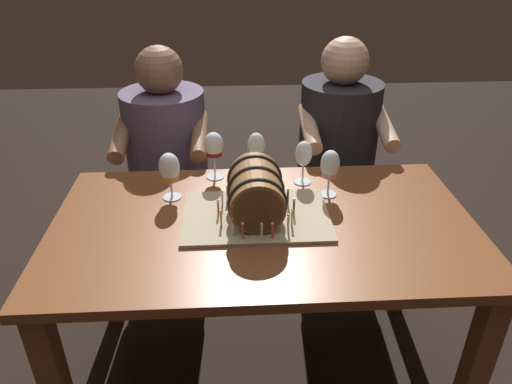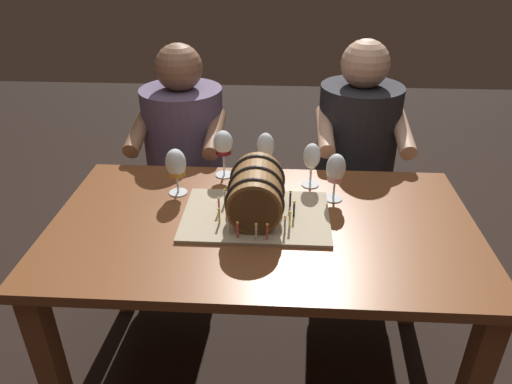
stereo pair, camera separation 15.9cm
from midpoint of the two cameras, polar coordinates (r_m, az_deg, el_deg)
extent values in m
plane|color=black|center=(2.11, -1.55, -20.67)|extent=(8.00, 8.00, 0.00)
cube|color=brown|center=(1.63, -1.89, -4.16)|extent=(1.43, 0.81, 0.03)
cube|color=brown|center=(1.76, 22.04, -19.60)|extent=(0.07, 0.07, 0.70)
cube|color=brown|center=(2.21, -19.39, -7.50)|extent=(0.07, 0.07, 0.70)
cube|color=brown|center=(2.23, 15.25, -6.50)|extent=(0.07, 0.07, 0.70)
cube|color=tan|center=(1.64, -2.78, -2.95)|extent=(0.50, 0.34, 0.01)
cylinder|color=brown|center=(1.59, -2.86, -0.05)|extent=(0.18, 0.25, 0.18)
cylinder|color=#4F371E|center=(1.48, -2.80, -2.45)|extent=(0.16, 0.00, 0.16)
cylinder|color=#4F371E|center=(1.70, -2.92, 2.04)|extent=(0.16, 0.00, 0.16)
torus|color=black|center=(1.52, -2.82, -1.62)|extent=(0.19, 0.01, 0.19)
torus|color=black|center=(1.59, -2.86, -0.05)|extent=(0.19, 0.01, 0.19)
torus|color=black|center=(1.66, -2.90, 1.38)|extent=(0.19, 0.01, 0.19)
cylinder|color=black|center=(1.62, 1.75, -1.97)|extent=(0.01, 0.01, 0.05)
sphere|color=#F9C64C|center=(1.61, 1.76, -1.03)|extent=(0.01, 0.01, 0.01)
cylinder|color=black|center=(1.68, 1.13, -0.73)|extent=(0.01, 0.01, 0.05)
sphere|color=#F9C64C|center=(1.67, 1.14, 0.20)|extent=(0.01, 0.01, 0.01)
cylinder|color=silver|center=(1.72, 0.16, 0.08)|extent=(0.01, 0.01, 0.06)
sphere|color=#F9C64C|center=(1.70, 0.17, 1.10)|extent=(0.01, 0.01, 0.01)
cylinder|color=black|center=(1.74, -1.08, 0.37)|extent=(0.01, 0.01, 0.05)
sphere|color=#F9C64C|center=(1.73, -1.08, 1.21)|extent=(0.01, 0.01, 0.01)
cylinder|color=black|center=(1.76, -2.89, 0.54)|extent=(0.01, 0.01, 0.05)
sphere|color=#F9C64C|center=(1.74, -2.92, 1.37)|extent=(0.01, 0.01, 0.01)
cylinder|color=silver|center=(1.75, -4.21, 0.46)|extent=(0.01, 0.01, 0.05)
sphere|color=#F9C64C|center=(1.73, -4.25, 1.37)|extent=(0.01, 0.01, 0.01)
cylinder|color=#EAD666|center=(1.71, -6.10, -0.29)|extent=(0.01, 0.01, 0.05)
sphere|color=#F9C64C|center=(1.70, -6.16, 0.66)|extent=(0.01, 0.01, 0.01)
cylinder|color=silver|center=(1.69, -6.75, -0.92)|extent=(0.01, 0.01, 0.05)
sphere|color=#F9C64C|center=(1.67, -6.80, -0.05)|extent=(0.01, 0.01, 0.01)
cylinder|color=#D64C47|center=(1.64, -7.31, -2.00)|extent=(0.01, 0.01, 0.05)
sphere|color=#F9C64C|center=(1.62, -7.37, -1.14)|extent=(0.01, 0.01, 0.01)
cylinder|color=#EAD666|center=(1.57, -7.08, -3.34)|extent=(0.01, 0.01, 0.05)
sphere|color=#F9C64C|center=(1.56, -7.15, -2.43)|extent=(0.01, 0.01, 0.01)
cylinder|color=silver|center=(1.52, -5.79, -4.35)|extent=(0.01, 0.01, 0.06)
sphere|color=#F9C64C|center=(1.50, -5.86, -3.25)|extent=(0.01, 0.01, 0.01)
cylinder|color=#D64C47|center=(1.50, -4.63, -4.89)|extent=(0.01, 0.01, 0.05)
sphere|color=#F9C64C|center=(1.48, -4.68, -3.89)|extent=(0.01, 0.01, 0.01)
cylinder|color=silver|center=(1.49, -2.37, -5.02)|extent=(0.01, 0.01, 0.05)
sphere|color=#F9C64C|center=(1.47, -2.40, -3.96)|extent=(0.01, 0.01, 0.01)
cylinder|color=#D64C47|center=(1.50, -1.07, -4.88)|extent=(0.01, 0.01, 0.05)
sphere|color=#F9C64C|center=(1.48, -1.08, -3.89)|extent=(0.01, 0.01, 0.01)
cylinder|color=silver|center=(1.54, 0.93, -3.84)|extent=(0.01, 0.01, 0.05)
sphere|color=#F9C64C|center=(1.52, 0.94, -2.87)|extent=(0.01, 0.01, 0.01)
cylinder|color=#EAD666|center=(1.56, 1.42, -3.25)|extent=(0.01, 0.01, 0.05)
sphere|color=#F9C64C|center=(1.55, 1.43, -2.27)|extent=(0.01, 0.01, 0.01)
cylinder|color=white|center=(1.78, 6.03, -0.33)|extent=(0.07, 0.07, 0.00)
cylinder|color=white|center=(1.77, 6.09, 0.71)|extent=(0.01, 0.01, 0.07)
ellipsoid|color=white|center=(1.73, 6.24, 3.27)|extent=(0.07, 0.07, 0.11)
cylinder|color=pink|center=(1.74, 6.19, 2.41)|extent=(0.06, 0.06, 0.04)
cylinder|color=white|center=(1.86, 3.12, 1.16)|extent=(0.07, 0.07, 0.00)
cylinder|color=white|center=(1.84, 3.15, 2.17)|extent=(0.01, 0.01, 0.07)
ellipsoid|color=white|center=(1.81, 3.22, 4.56)|extent=(0.07, 0.07, 0.10)
cylinder|color=white|center=(1.91, -7.27, 1.78)|extent=(0.07, 0.07, 0.00)
cylinder|color=white|center=(1.89, -7.36, 3.01)|extent=(0.01, 0.01, 0.09)
ellipsoid|color=white|center=(1.85, -7.54, 5.59)|extent=(0.07, 0.07, 0.10)
cylinder|color=maroon|center=(1.86, -7.49, 4.88)|extent=(0.06, 0.06, 0.04)
cylinder|color=white|center=(1.80, -12.47, -0.65)|extent=(0.07, 0.07, 0.00)
cylinder|color=white|center=(1.78, -12.59, 0.33)|extent=(0.01, 0.01, 0.07)
ellipsoid|color=white|center=(1.74, -12.90, 2.84)|extent=(0.08, 0.08, 0.11)
cylinder|color=#C6842D|center=(1.76, -12.78, 1.87)|extent=(0.06, 0.06, 0.03)
cylinder|color=white|center=(1.91, -2.36, 2.03)|extent=(0.06, 0.06, 0.00)
cylinder|color=white|center=(1.90, -2.38, 3.00)|extent=(0.01, 0.01, 0.07)
ellipsoid|color=white|center=(1.86, -2.44, 5.45)|extent=(0.07, 0.07, 0.11)
cylinder|color=beige|center=(1.88, -2.41, 4.42)|extent=(0.06, 0.06, 0.03)
cube|color=#372D40|center=(2.53, -11.42, -4.74)|extent=(0.34, 0.32, 0.45)
cylinder|color=#5B4C6B|center=(2.30, -12.60, 5.35)|extent=(0.38, 0.38, 0.52)
sphere|color=brown|center=(2.18, -13.63, 13.90)|extent=(0.21, 0.21, 0.21)
cylinder|color=brown|center=(2.11, -8.90, 6.67)|extent=(0.07, 0.31, 0.14)
cylinder|color=brown|center=(2.17, -17.83, 6.27)|extent=(0.07, 0.31, 0.14)
cube|color=black|center=(2.54, 7.04, -4.21)|extent=(0.34, 0.32, 0.45)
cylinder|color=#232328|center=(2.30, 7.79, 6.21)|extent=(0.37, 0.37, 0.55)
sphere|color=tan|center=(2.18, 8.46, 15.14)|extent=(0.21, 0.21, 0.21)
cylinder|color=tan|center=(2.17, 12.97, 7.63)|extent=(0.07, 0.31, 0.14)
cylinder|color=tan|center=(2.11, 4.23, 7.58)|extent=(0.07, 0.31, 0.14)
camera|label=1|loc=(0.08, -92.86, -1.61)|focal=33.55mm
camera|label=2|loc=(0.08, 87.14, 1.61)|focal=33.55mm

